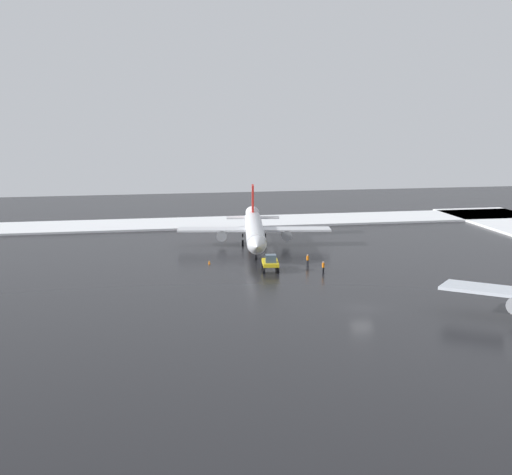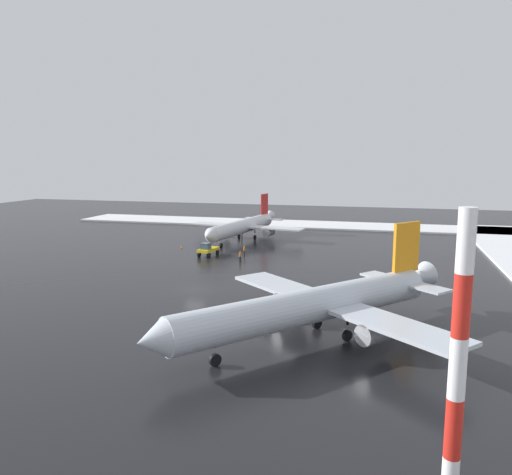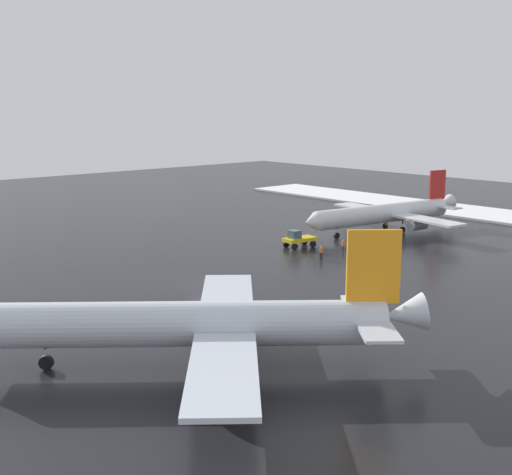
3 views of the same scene
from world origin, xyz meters
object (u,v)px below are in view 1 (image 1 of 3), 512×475
Objects in this scene: pushback_tug at (270,262)px; traffic_cone_mid_line at (225,237)px; airplane_distant_tail at (254,230)px; ground_crew_mid_apron at (250,241)px; ground_crew_beside_wing at (323,267)px; ground_crew_near_tug at (308,259)px; traffic_cone_near_nose at (209,262)px.

pushback_tug reaches higher than traffic_cone_mid_line.
airplane_distant_tail is 2.39m from ground_crew_mid_apron.
ground_crew_beside_wing is 3.11× the size of traffic_cone_mid_line.
airplane_distant_tail is 17.94× the size of ground_crew_near_tug.
pushback_tug reaches higher than ground_crew_mid_apron.
pushback_tug reaches higher than ground_crew_beside_wing.
pushback_tug is at bearing 5.67° from airplane_distant_tail.
ground_crew_mid_apron is at bearing -141.90° from airplane_distant_tail.
airplane_distant_tail reaches higher than ground_crew_mid_apron.
ground_crew_beside_wing is 32.39m from traffic_cone_mid_line.
ground_crew_near_tug is at bearing 26.56° from airplane_distant_tail.
pushback_tug is at bearing 159.88° from ground_crew_near_tug.
ground_crew_near_tug is 1.00× the size of ground_crew_beside_wing.
ground_crew_mid_apron is (19.34, -0.63, -0.31)m from pushback_tug.
ground_crew_mid_apron is at bearing -33.49° from traffic_cone_near_nose.
ground_crew_beside_wing is 17.52m from traffic_cone_near_nose.
ground_crew_near_tug reaches higher than traffic_cone_near_nose.
airplane_distant_tail reaches higher than traffic_cone_mid_line.
airplane_distant_tail reaches higher than ground_crew_near_tug.
pushback_tug is 6.56m from ground_crew_near_tug.
pushback_tug is 19.35m from ground_crew_mid_apron.
airplane_distant_tail is at bearing 65.08° from ground_crew_near_tug.
ground_crew_beside_wing is at bearing 75.65° from pushback_tug.
ground_crew_near_tug is 14.53m from traffic_cone_near_nose.
traffic_cone_mid_line is (25.78, 8.16, -0.70)m from ground_crew_near_tug.
airplane_distant_tail is 17.94× the size of ground_crew_mid_apron.
ground_crew_mid_apron is 9.31m from traffic_cone_mid_line.
pushback_tug reaches higher than ground_crew_near_tug.
airplane_distant_tail is at bearing -161.64° from traffic_cone_mid_line.
airplane_distant_tail is 22.00m from ground_crew_beside_wing.
pushback_tug reaches higher than traffic_cone_near_nose.
ground_crew_mid_apron is at bearing 65.87° from ground_crew_near_tug.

